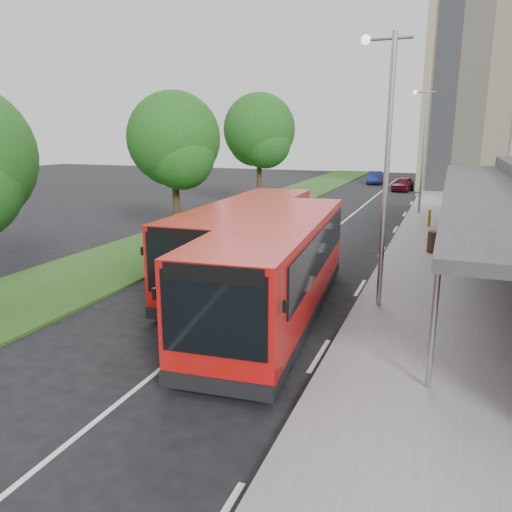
# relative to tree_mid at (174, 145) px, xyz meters

# --- Properties ---
(ground) EXTENTS (120.00, 120.00, 0.00)m
(ground) POSITION_rel_tree_mid_xyz_m (7.01, -9.05, -4.81)
(ground) COLOR black
(ground) RESTS_ON ground
(pavement) EXTENTS (5.00, 80.00, 0.15)m
(pavement) POSITION_rel_tree_mid_xyz_m (13.01, 10.95, -4.74)
(pavement) COLOR slate
(pavement) RESTS_ON ground
(grass_verge) EXTENTS (5.00, 80.00, 0.10)m
(grass_verge) POSITION_rel_tree_mid_xyz_m (0.01, 10.95, -4.76)
(grass_verge) COLOR #204616
(grass_verge) RESTS_ON ground
(lane_centre_line) EXTENTS (0.12, 70.00, 0.01)m
(lane_centre_line) POSITION_rel_tree_mid_xyz_m (7.01, 5.95, -4.81)
(lane_centre_line) COLOR silver
(lane_centre_line) RESTS_ON ground
(kerb_dashes) EXTENTS (0.12, 56.00, 0.01)m
(kerb_dashes) POSITION_rel_tree_mid_xyz_m (10.31, 9.95, -4.81)
(kerb_dashes) COLOR silver
(kerb_dashes) RESTS_ON ground
(tree_mid) EXTENTS (4.64, 4.64, 7.45)m
(tree_mid) POSITION_rel_tree_mid_xyz_m (0.00, 0.00, 0.00)
(tree_mid) COLOR #312213
(tree_mid) RESTS_ON ground
(tree_far) EXTENTS (5.11, 5.11, 8.21)m
(tree_far) POSITION_rel_tree_mid_xyz_m (-0.00, 12.00, 0.49)
(tree_far) COLOR #312213
(tree_far) RESTS_ON ground
(lamp_post_near) EXTENTS (1.44, 0.28, 8.00)m
(lamp_post_near) POSITION_rel_tree_mid_xyz_m (11.13, -7.05, -0.09)
(lamp_post_near) COLOR #919599
(lamp_post_near) RESTS_ON pavement
(lamp_post_far) EXTENTS (1.44, 0.28, 8.00)m
(lamp_post_far) POSITION_rel_tree_mid_xyz_m (11.13, 12.95, -0.09)
(lamp_post_far) COLOR #919599
(lamp_post_far) RESTS_ON pavement
(bus_main) EXTENTS (3.51, 10.62, 2.96)m
(bus_main) POSITION_rel_tree_mid_xyz_m (8.44, -8.86, -3.30)
(bus_main) COLOR red
(bus_main) RESTS_ON ground
(bus_second) EXTENTS (3.07, 10.43, 2.92)m
(bus_second) POSITION_rel_tree_mid_xyz_m (6.17, -5.68, -3.31)
(bus_second) COLOR red
(bus_second) RESTS_ON ground
(litter_bin) EXTENTS (0.55, 0.55, 0.95)m
(litter_bin) POSITION_rel_tree_mid_xyz_m (12.53, 1.04, -4.18)
(litter_bin) COLOR #3C2218
(litter_bin) RESTS_ON pavement
(bollard) EXTENTS (0.19, 0.19, 0.97)m
(bollard) POSITION_rel_tree_mid_xyz_m (12.08, 7.67, -4.18)
(bollard) COLOR yellow
(bollard) RESTS_ON pavement
(car_near) EXTENTS (2.00, 4.01, 1.31)m
(car_near) POSITION_rel_tree_mid_xyz_m (8.86, 27.56, -4.16)
(car_near) COLOR #4F0B18
(car_near) RESTS_ON ground
(car_far) EXTENTS (1.51, 4.11, 1.34)m
(car_far) POSITION_rel_tree_mid_xyz_m (5.37, 33.76, -4.14)
(car_far) COLOR navy
(car_far) RESTS_ON ground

